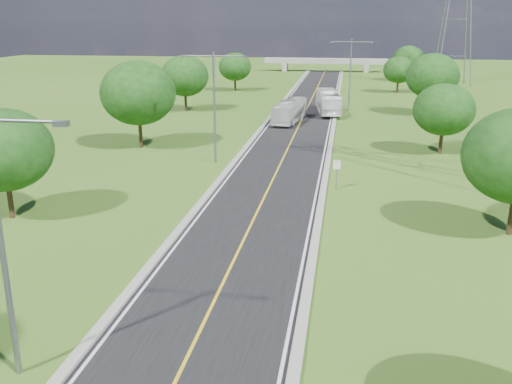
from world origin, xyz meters
TOP-DOWN VIEW (x-y plane):
  - ground at (0.00, 60.00)m, footprint 260.00×260.00m
  - road at (0.00, 66.00)m, footprint 8.00×150.00m
  - curb_left at (-4.25, 66.00)m, footprint 0.50×150.00m
  - curb_right at (4.25, 66.00)m, footprint 0.50×150.00m
  - speed_limit_sign at (5.20, 37.98)m, footprint 0.55×0.09m
  - overpass at (0.00, 140.00)m, footprint 30.00×3.00m
  - streetlight_mid_left at (-6.00, 45.00)m, footprint 5.90×0.25m
  - streetlight_far_right at (6.00, 78.00)m, footprint 5.90×0.25m
  - power_tower_far at (26.00, 115.00)m, footprint 9.00×6.40m
  - tree_lb at (-16.00, 28.00)m, footprint 6.30×6.30m
  - tree_lc at (-15.00, 50.00)m, footprint 7.56×7.56m
  - tree_ld at (-17.00, 74.00)m, footprint 6.72×6.72m
  - tree_le at (-14.50, 98.00)m, footprint 5.88×5.88m
  - tree_rc at (15.00, 52.00)m, footprint 5.88×5.88m
  - tree_rd at (17.00, 76.00)m, footprint 7.14×7.14m
  - tree_re at (14.50, 100.00)m, footprint 5.46×5.46m
  - tree_rf at (18.00, 120.00)m, footprint 6.30×6.30m
  - bus_outbound at (3.20, 74.92)m, footprint 4.03×11.47m
  - bus_inbound at (-1.38, 67.09)m, footprint 3.65×10.25m

SIDE VIEW (x-z plane):
  - ground at x=0.00m, z-range 0.00..0.00m
  - road at x=0.00m, z-range 0.00..0.06m
  - curb_left at x=-4.25m, z-range 0.00..0.22m
  - curb_right at x=4.25m, z-range 0.00..0.22m
  - bus_inbound at x=-1.38m, z-range 0.06..2.85m
  - speed_limit_sign at x=5.20m, z-range 0.40..2.80m
  - bus_outbound at x=3.20m, z-range 0.06..3.19m
  - overpass at x=0.00m, z-range 0.81..4.01m
  - tree_re at x=14.50m, z-range 0.85..7.20m
  - tree_le at x=-14.50m, z-range 0.91..7.75m
  - tree_rc at x=15.00m, z-range 0.91..7.75m
  - tree_lb at x=-16.00m, z-range 0.98..8.31m
  - tree_rf at x=18.00m, z-range 0.98..8.31m
  - tree_ld at x=-17.00m, z-range 1.05..8.86m
  - tree_rd at x=17.00m, z-range 1.11..9.42m
  - tree_lc at x=-15.00m, z-range 1.18..9.97m
  - streetlight_mid_left at x=-6.00m, z-range 0.94..10.94m
  - streetlight_far_right at x=6.00m, z-range 0.94..10.94m
  - power_tower_far at x=26.00m, z-range 0.01..28.01m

